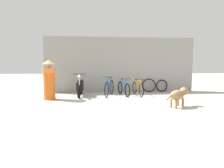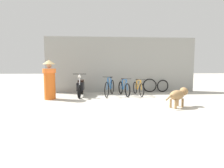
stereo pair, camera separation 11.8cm
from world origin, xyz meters
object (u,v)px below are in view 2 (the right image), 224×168
object	(u,v)px
stray_dog	(179,95)
spare_tire_right	(150,85)
bicycle_2	(138,88)
spare_tire_left	(163,86)
bicycle_0	(110,88)
person_in_robes	(50,79)
bicycle_1	(124,88)
motorcycle	(81,87)

from	to	relation	value
stray_dog	spare_tire_right	distance (m)	3.55
bicycle_2	spare_tire_right	bearing A→B (deg)	132.15
bicycle_2	spare_tire_left	xyz separation A→B (m)	(1.57, 0.95, 0.00)
bicycle_0	spare_tire_left	bearing A→B (deg)	126.31
bicycle_0	person_in_robes	bearing A→B (deg)	-56.81
bicycle_0	spare_tire_right	world-z (taller)	bicycle_0
stray_dog	bicycle_0	bearing A→B (deg)	97.89
bicycle_1	spare_tire_right	distance (m)	1.83
stray_dog	bicycle_2	bearing A→B (deg)	74.16
bicycle_2	spare_tire_right	world-z (taller)	bicycle_2
bicycle_0	person_in_robes	distance (m)	2.71
bicycle_0	bicycle_1	distance (m)	0.68
motorcycle	spare_tire_right	world-z (taller)	motorcycle
stray_dog	person_in_robes	xyz separation A→B (m)	(-4.76, 1.79, 0.44)
stray_dog	person_in_robes	world-z (taller)	person_in_robes
motorcycle	person_in_robes	distance (m)	1.47
person_in_robes	bicycle_1	bearing A→B (deg)	-174.39
bicycle_0	person_in_robes	size ratio (longest dim) A/B	1.04
person_in_robes	spare_tire_left	xyz separation A→B (m)	(5.52, 1.77, -0.53)
person_in_robes	spare_tire_right	world-z (taller)	person_in_robes
bicycle_0	bicycle_2	world-z (taller)	bicycle_0
bicycle_1	motorcycle	xyz separation A→B (m)	(-2.05, -0.05, 0.09)
motorcycle	person_in_robes	world-z (taller)	person_in_robes
bicycle_1	person_in_robes	world-z (taller)	person_in_robes
motorcycle	person_in_robes	xyz separation A→B (m)	(-1.20, -0.72, 0.43)
stray_dog	spare_tire_left	xyz separation A→B (m)	(0.76, 3.56, -0.09)
person_in_robes	spare_tire_right	size ratio (longest dim) A/B	2.27
spare_tire_right	bicycle_0	bearing A→B (deg)	-155.41
bicycle_1	spare_tire_right	bearing A→B (deg)	111.57
person_in_robes	spare_tire_right	distance (m)	5.13
bicycle_2	spare_tire_right	distance (m)	1.26
person_in_robes	spare_tire_left	world-z (taller)	person_in_robes
motorcycle	stray_dog	bearing A→B (deg)	54.27
bicycle_0	bicycle_2	distance (m)	1.39
bicycle_1	stray_dog	distance (m)	2.98
person_in_robes	bicycle_0	bearing A→B (deg)	-171.66
bicycle_2	spare_tire_left	bearing A→B (deg)	115.10
bicycle_2	stray_dog	bearing A→B (deg)	10.88
bicycle_1	bicycle_2	world-z (taller)	bicycle_1
spare_tire_left	spare_tire_right	distance (m)	0.73
motorcycle	person_in_robes	bearing A→B (deg)	-59.41
bicycle_1	stray_dog	world-z (taller)	bicycle_1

